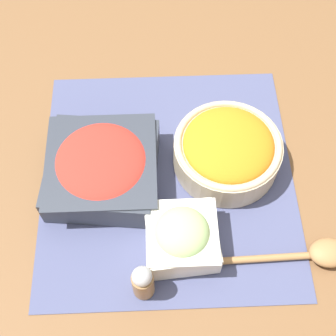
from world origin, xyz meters
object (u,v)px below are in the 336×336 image
(tomato_bowl, at_px, (102,169))
(carrot_bowl, at_px, (227,150))
(cucumber_bowl, at_px, (182,236))
(wooden_spoon, at_px, (317,254))
(pepper_shaker, at_px, (143,282))

(tomato_bowl, distance_m, carrot_bowl, 0.23)
(carrot_bowl, relative_size, cucumber_bowl, 1.59)
(cucumber_bowl, xyz_separation_m, wooden_spoon, (-0.03, -0.22, -0.03))
(pepper_shaker, bearing_deg, tomato_bowl, 18.81)
(carrot_bowl, distance_m, wooden_spoon, 0.23)
(tomato_bowl, bearing_deg, carrot_bowl, -82.04)
(cucumber_bowl, bearing_deg, carrot_bowl, -29.34)
(wooden_spoon, bearing_deg, pepper_shaker, 98.95)
(cucumber_bowl, bearing_deg, wooden_spoon, -97.41)
(carrot_bowl, bearing_deg, wooden_spoon, -145.29)
(wooden_spoon, xyz_separation_m, pepper_shaker, (-0.04, 0.29, 0.03))
(tomato_bowl, bearing_deg, cucumber_bowl, -134.18)
(tomato_bowl, relative_size, pepper_shaker, 2.40)
(cucumber_bowl, distance_m, pepper_shaker, 0.10)
(carrot_bowl, xyz_separation_m, pepper_shaker, (-0.23, 0.15, 0.00))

